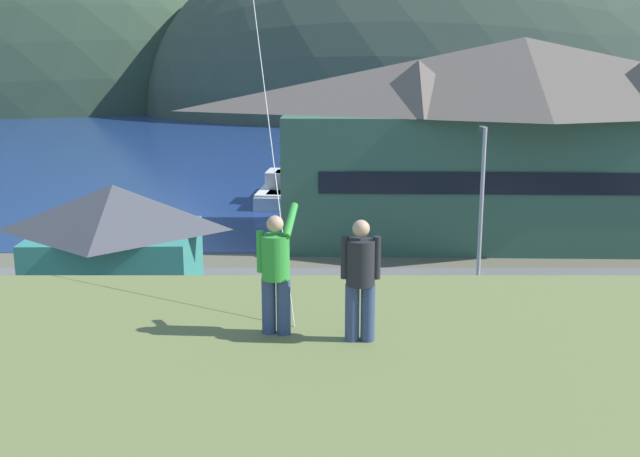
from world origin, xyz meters
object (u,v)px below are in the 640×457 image
Objects in this scene: harbor_lodge at (521,135)px; person_kite_flyer at (277,270)px; parked_car_mid_row_near at (512,306)px; moored_boat_inner_slip at (288,192)px; storage_shed_near_lot at (118,252)px; parking_light_pole at (482,202)px; parked_car_front_row_end at (257,379)px; moored_boat_wharfside at (283,190)px; person_companion at (361,277)px; moored_boat_outer_mooring at (381,183)px; wharf_dock at (336,190)px.

person_kite_flyer is (-11.37, -30.67, 1.45)m from harbor_lodge.
harbor_lodge is at bearing 75.58° from parked_car_mid_row_near.
storage_shed_near_lot is at bearing -103.09° from moored_boat_inner_slip.
parking_light_pole is (14.25, 2.54, 1.42)m from storage_shed_near_lot.
storage_shed_near_lot is 0.99× the size of moored_boat_inner_slip.
harbor_lodge is 15.69m from parked_car_mid_row_near.
moored_boat_inner_slip is 0.91× the size of parking_light_pole.
parked_car_mid_row_near and parked_car_front_row_end have the same top height.
person_companion is (3.17, -41.76, 6.45)m from moored_boat_wharfside.
moored_boat_wharfside is at bearing 91.42° from parked_car_front_row_end.
parked_car_mid_row_near is (2.64, -28.25, 0.34)m from moored_boat_outer_mooring.
parking_light_pole is at bearing 10.11° from storage_shed_near_lot.
moored_boat_wharfside is at bearing 113.12° from parking_light_pole.
wharf_dock is at bearing 85.04° from parked_car_front_row_end.
moored_boat_inner_slip is at bearing -151.78° from moored_boat_outer_mooring.
parking_light_pole is at bearing 73.54° from person_companion.
parked_car_mid_row_near is 0.99× the size of parked_car_front_row_end.
person_companion is at bearing -86.09° from moored_boat_inner_slip.
moored_boat_wharfside reaches higher than wharf_dock.
moored_boat_wharfside is 7.57m from moored_boat_outer_mooring.
moored_boat_outer_mooring reaches higher than parked_car_front_row_end.
harbor_lodge reaches higher than moored_boat_inner_slip.
moored_boat_inner_slip is at bearing -59.62° from moored_boat_wharfside.
parked_car_front_row_end is at bearing -88.58° from moored_boat_wharfside.
wharf_dock is 33.71m from parked_car_front_row_end.
wharf_dock is at bearing 89.30° from person_companion.
parking_light_pole is 4.08× the size of person_companion.
harbor_lodge is 4.17× the size of moored_boat_inner_slip.
person_kite_flyer reaches higher than parked_car_mid_row_near.
person_kite_flyer is at bearing -115.30° from parked_car_mid_row_near.
parked_car_front_row_end is 12.03m from person_companion.
wharf_dock is 2.40× the size of moored_boat_outer_mooring.
parking_light_pole reaches higher than parked_car_mid_row_near.
person_companion reaches higher than parking_light_pole.
storage_shed_near_lot is at bearing -108.72° from wharf_dock.
parked_car_front_row_end is 2.28× the size of person_kite_flyer.
moored_boat_wharfside is at bearing -152.74° from wharf_dock.
harbor_lodge reaches higher than person_companion.
parking_light_pole is (2.18, -24.41, 3.46)m from moored_boat_outer_mooring.
moored_boat_wharfside is 27.08m from parked_car_mid_row_near.
wharf_dock is at bearing 127.20° from harbor_lodge.
person_companion is at bearing -111.42° from parked_car_mid_row_near.
parked_car_mid_row_near is at bearing -69.20° from moored_boat_wharfside.
storage_shed_near_lot is 0.90× the size of parking_light_pole.
moored_boat_wharfside is at bearing -157.17° from moored_boat_outer_mooring.
person_kite_flyer reaches higher than moored_boat_outer_mooring.
parked_car_mid_row_near is at bearing -83.26° from parking_light_pole.
moored_boat_outer_mooring is 0.86× the size of parking_light_pole.
person_companion is (1.19, -0.28, -0.02)m from person_kite_flyer.
moored_boat_wharfside is 31.69m from parked_car_front_row_end.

